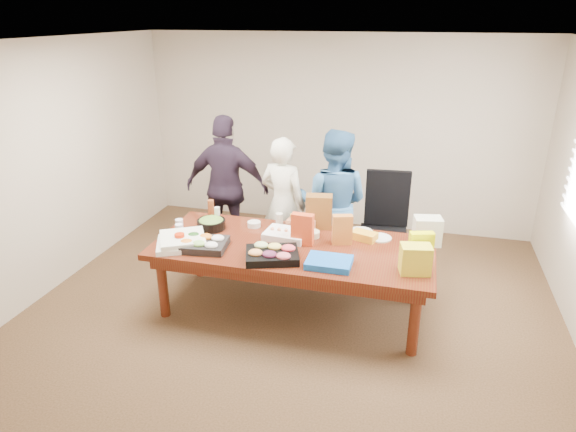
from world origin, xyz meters
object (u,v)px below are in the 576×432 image
(sheet_cake, at_px, (286,235))
(person_right, at_px, (333,204))
(conference_table, at_px, (293,278))
(salad_bowl, at_px, (211,224))
(office_chair, at_px, (383,232))
(person_center, at_px, (283,204))

(sheet_cake, bearing_deg, person_right, 71.60)
(conference_table, xyz_separation_m, salad_bowl, (-0.96, 0.19, 0.42))
(office_chair, height_order, person_right, person_right)
(conference_table, distance_m, sheet_cake, 0.45)
(conference_table, height_order, person_center, person_center)
(person_center, xyz_separation_m, person_right, (0.61, -0.01, 0.06))
(person_center, distance_m, salad_bowl, 0.98)
(conference_table, relative_size, person_right, 1.60)
(salad_bowl, bearing_deg, office_chair, 21.62)
(office_chair, relative_size, salad_bowl, 3.93)
(sheet_cake, bearing_deg, salad_bowl, -177.02)
(conference_table, height_order, sheet_cake, sheet_cake)
(person_right, bearing_deg, person_center, 2.75)
(person_right, bearing_deg, conference_table, 79.63)
(office_chair, height_order, salad_bowl, office_chair)
(sheet_cake, bearing_deg, conference_table, -49.15)
(office_chair, xyz_separation_m, person_center, (-1.20, 0.07, 0.21))
(office_chair, xyz_separation_m, sheet_cake, (-0.95, -0.75, 0.18))
(person_center, relative_size, sheet_cake, 3.78)
(salad_bowl, bearing_deg, sheet_cake, -2.22)
(office_chair, distance_m, person_center, 1.22)
(conference_table, xyz_separation_m, person_right, (0.24, 0.96, 0.50))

